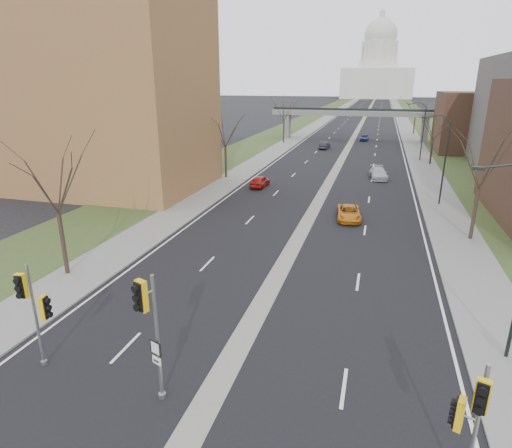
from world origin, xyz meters
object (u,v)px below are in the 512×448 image
at_px(signal_pole_left, 34,303).
at_px(car_left_near, 260,181).
at_px(signal_pole_median, 149,318).
at_px(car_right_mid, 378,173).
at_px(signal_pole_right, 471,414).
at_px(car_right_far, 365,137).
at_px(car_left_far, 325,145).
at_px(car_right_near, 349,213).

distance_m(signal_pole_left, car_left_near, 34.78).
xyz_separation_m(signal_pole_median, car_right_mid, (7.66, 43.67, -3.00)).
height_order(signal_pole_median, signal_pole_right, signal_pole_median).
distance_m(signal_pole_median, signal_pole_right, 10.61).
bearing_deg(car_right_far, car_left_far, -110.83).
relative_size(signal_pole_right, car_right_near, 1.05).
bearing_deg(car_right_near, car_left_far, 93.53).
relative_size(signal_pole_median, car_left_far, 1.38).
bearing_deg(car_left_near, car_right_far, -100.05).
relative_size(signal_pole_median, signal_pole_right, 1.14).
relative_size(signal_pole_left, car_right_near, 1.08).
relative_size(signal_pole_right, car_right_mid, 0.97).
relative_size(signal_pole_right, car_left_near, 1.18).
distance_m(car_left_near, car_left_far, 31.77).
bearing_deg(signal_pole_left, signal_pole_median, -13.77).
bearing_deg(signal_pole_left, signal_pole_right, -13.84).
distance_m(car_right_near, car_right_far, 55.22).
height_order(car_left_far, car_right_mid, car_right_mid).
distance_m(signal_pole_left, car_right_far, 80.79).
distance_m(signal_pole_left, car_left_far, 66.41).
height_order(car_left_near, car_left_far, car_left_near).
bearing_deg(car_right_mid, car_left_near, -155.44).
bearing_deg(car_right_far, signal_pole_median, -88.72).
bearing_deg(car_right_mid, signal_pole_right, -94.10).
bearing_deg(car_left_far, car_left_near, 89.48).
bearing_deg(car_left_near, signal_pole_right, 116.33).
height_order(signal_pole_right, car_right_far, signal_pole_right).
relative_size(signal_pole_median, car_right_far, 1.39).
height_order(signal_pole_left, car_left_near, signal_pole_left).
xyz_separation_m(signal_pole_median, car_left_far, (-2.12, 66.85, -3.06)).
bearing_deg(car_right_far, car_right_mid, -80.58).
xyz_separation_m(car_right_mid, car_right_far, (-3.25, 37.03, -0.05)).
relative_size(car_right_mid, car_right_far, 1.26).
bearing_deg(car_right_near, car_left_near, 131.57).
distance_m(signal_pole_left, signal_pole_right, 16.28).
height_order(car_right_near, car_right_mid, car_right_mid).
distance_m(car_right_mid, car_right_far, 37.18).
distance_m(car_right_near, car_right_mid, 18.33).
distance_m(car_left_near, car_right_mid, 15.70).
xyz_separation_m(car_left_near, car_right_mid, (13.27, 8.40, 0.03)).
bearing_deg(car_left_far, car_right_far, -109.44).
bearing_deg(signal_pole_median, signal_pole_right, 16.10).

